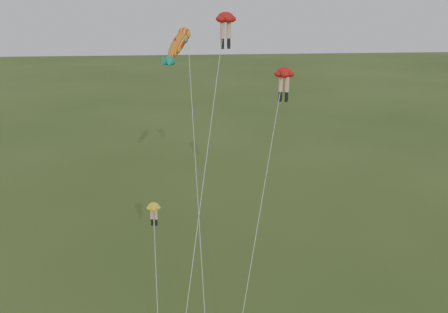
{
  "coord_description": "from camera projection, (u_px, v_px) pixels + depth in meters",
  "views": [
    {
      "loc": [
        0.2,
        -23.53,
        20.4
      ],
      "look_at": [
        2.83,
        6.0,
        10.61
      ],
      "focal_mm": 40.0,
      "sensor_mm": 36.0,
      "label": 1
    }
  ],
  "objects": [
    {
      "name": "legs_kite_red_high",
      "position": [
        225.0,
        27.0,
        30.68
      ],
      "size": [
        4.4,
        10.96,
        19.26
      ],
      "rotation": [
        0.0,
        0.0,
        0.08
      ],
      "color": "#B11412",
      "rests_on": "ground"
    },
    {
      "name": "legs_kite_red_mid",
      "position": [
        283.0,
        80.0,
        31.43
      ],
      "size": [
        5.33,
        10.72,
        15.93
      ],
      "rotation": [
        0.0,
        0.0,
        -0.41
      ],
      "color": "#B11412",
      "rests_on": "ground"
    },
    {
      "name": "legs_kite_yellow",
      "position": [
        154.0,
        220.0,
        28.97
      ],
      "size": [
        1.01,
        7.55,
        8.69
      ],
      "rotation": [
        0.0,
        0.0,
        -0.23
      ],
      "color": "yellow",
      "rests_on": "ground"
    },
    {
      "name": "fish_kite",
      "position": [
        179.0,
        45.0,
        31.9
      ],
      "size": [
        2.36,
        13.82,
        18.48
      ],
      "rotation": [
        0.65,
        0.0,
        -0.58
      ],
      "color": "gold",
      "rests_on": "ground"
    }
  ]
}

